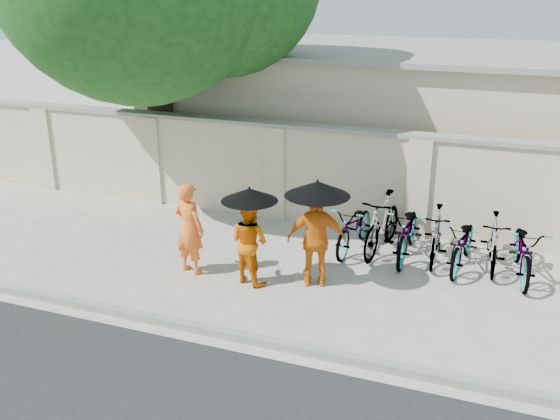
% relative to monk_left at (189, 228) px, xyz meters
% --- Properties ---
extents(ground, '(80.00, 80.00, 0.00)m').
position_rel_monk_left_xyz_m(ground, '(1.43, -0.06, -0.82)').
color(ground, '#BDB7A5').
extents(kerb, '(40.00, 0.16, 0.12)m').
position_rel_monk_left_xyz_m(kerb, '(1.43, -1.76, -0.76)').
color(kerb, gray).
rests_on(kerb, ground).
extents(compound_wall, '(20.00, 0.30, 2.00)m').
position_rel_monk_left_xyz_m(compound_wall, '(2.43, 3.14, 0.18)').
color(compound_wall, beige).
rests_on(compound_wall, ground).
extents(building_behind, '(14.00, 6.00, 3.20)m').
position_rel_monk_left_xyz_m(building_behind, '(3.43, 6.94, 0.78)').
color(building_behind, beige).
rests_on(building_behind, ground).
extents(monk_left, '(0.68, 0.53, 1.65)m').
position_rel_monk_left_xyz_m(monk_left, '(0.00, 0.00, 0.00)').
color(monk_left, orange).
rests_on(monk_left, ground).
extents(monk_center, '(0.85, 0.75, 1.46)m').
position_rel_monk_left_xyz_m(monk_center, '(1.12, 0.03, -0.09)').
color(monk_center, '#D86204').
rests_on(monk_center, ground).
extents(parasol_center, '(0.93, 0.93, 0.88)m').
position_rel_monk_left_xyz_m(parasol_center, '(1.17, -0.05, 0.77)').
color(parasol_center, black).
rests_on(parasol_center, ground).
extents(monk_right, '(1.05, 0.67, 1.66)m').
position_rel_monk_left_xyz_m(monk_right, '(2.21, 0.29, 0.01)').
color(monk_right, orange).
rests_on(monk_right, ground).
extents(parasol_right, '(1.06, 1.06, 0.92)m').
position_rel_monk_left_xyz_m(parasol_right, '(2.23, 0.21, 0.92)').
color(parasol_right, black).
rests_on(parasol_right, ground).
extents(bike_0, '(0.79, 1.81, 0.92)m').
position_rel_monk_left_xyz_m(bike_0, '(2.45, 1.94, -0.36)').
color(bike_0, gray).
rests_on(bike_0, ground).
extents(bike_1, '(0.77, 1.94, 1.14)m').
position_rel_monk_left_xyz_m(bike_1, '(2.95, 2.04, -0.25)').
color(bike_1, gray).
rests_on(bike_1, ground).
extents(bike_2, '(0.71, 1.95, 1.02)m').
position_rel_monk_left_xyz_m(bike_2, '(3.45, 1.98, -0.31)').
color(bike_2, gray).
rests_on(bike_2, ground).
extents(bike_3, '(0.53, 1.67, 0.99)m').
position_rel_monk_left_xyz_m(bike_3, '(3.95, 2.00, -0.33)').
color(bike_3, gray).
rests_on(bike_3, ground).
extents(bike_4, '(0.79, 1.83, 0.93)m').
position_rel_monk_left_xyz_m(bike_4, '(4.45, 1.86, -0.36)').
color(bike_4, gray).
rests_on(bike_4, ground).
extents(bike_5, '(0.57, 1.65, 0.98)m').
position_rel_monk_left_xyz_m(bike_5, '(4.95, 2.02, -0.33)').
color(bike_5, gray).
rests_on(bike_5, ground).
extents(bike_6, '(0.87, 1.96, 1.00)m').
position_rel_monk_left_xyz_m(bike_6, '(5.45, 1.83, -0.32)').
color(bike_6, gray).
rests_on(bike_6, ground).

